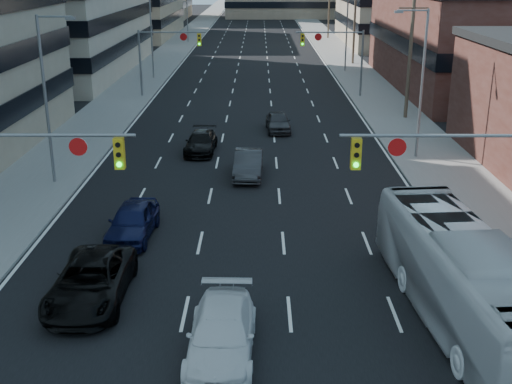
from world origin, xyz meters
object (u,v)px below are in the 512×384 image
at_px(white_van, 222,334).
at_px(sedan_blue, 133,221).
at_px(black_pickup, 91,281).
at_px(transit_bus, 464,278).

xyz_separation_m(white_van, sedan_blue, (-4.41, 9.06, 0.04)).
bearing_deg(sedan_blue, white_van, -61.30).
relative_size(black_pickup, sedan_blue, 1.21).
height_order(transit_bus, sedan_blue, transit_bus).
bearing_deg(transit_bus, black_pickup, 168.67).
bearing_deg(transit_bus, white_van, -170.84).
xyz_separation_m(black_pickup, sedan_blue, (0.41, 5.69, 0.01)).
bearing_deg(black_pickup, sedan_blue, 85.66).
bearing_deg(white_van, black_pickup, 146.43).
bearing_deg(black_pickup, transit_bus, -6.26).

